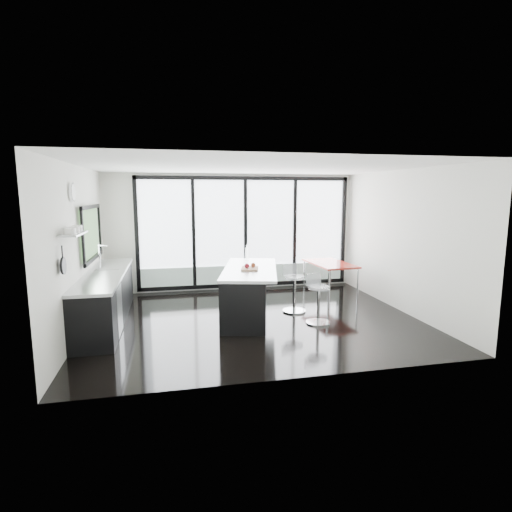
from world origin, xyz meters
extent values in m
cube|color=black|center=(0.00, 0.00, 0.00)|extent=(6.00, 5.00, 0.00)
cube|color=white|center=(0.00, 0.00, 2.80)|extent=(6.00, 5.00, 0.00)
cube|color=silver|center=(0.00, 2.50, 1.40)|extent=(6.00, 0.00, 2.80)
cube|color=white|center=(0.30, 2.47, 1.40)|extent=(5.00, 0.02, 2.50)
cube|color=slate|center=(0.30, 2.43, 0.37)|extent=(5.00, 0.02, 0.44)
cube|color=black|center=(-0.95, 2.43, 1.40)|extent=(0.08, 0.04, 2.50)
cube|color=black|center=(0.30, 2.43, 1.40)|extent=(0.08, 0.04, 2.50)
cube|color=black|center=(1.55, 2.43, 1.40)|extent=(0.08, 0.04, 2.50)
cube|color=silver|center=(0.00, -2.50, 1.40)|extent=(6.00, 0.00, 2.80)
cube|color=silver|center=(-3.00, 0.00, 1.40)|extent=(0.00, 5.00, 2.80)
cube|color=#496A42|center=(-2.97, 0.90, 1.60)|extent=(0.02, 1.60, 0.90)
cube|color=#AAADAF|center=(-2.87, -0.85, 1.75)|extent=(0.25, 0.80, 0.03)
cylinder|color=white|center=(-2.97, -0.30, 2.35)|extent=(0.04, 0.30, 0.30)
cylinder|color=black|center=(-2.94, -1.25, 1.35)|extent=(0.03, 0.24, 0.24)
cube|color=silver|center=(3.00, 0.00, 1.40)|extent=(0.00, 5.00, 2.80)
cube|color=black|center=(-2.67, 0.40, 0.43)|extent=(0.65, 3.20, 0.87)
cube|color=#AAADAF|center=(-2.67, 0.40, 0.90)|extent=(0.69, 3.24, 0.05)
cube|color=#AAADAF|center=(-2.67, 0.90, 0.90)|extent=(0.45, 0.48, 0.06)
cylinder|color=silver|center=(-2.82, 0.90, 1.14)|extent=(0.02, 0.02, 0.44)
cube|color=#AAADAF|center=(-2.36, -0.35, 0.42)|extent=(0.03, 0.60, 0.80)
cube|color=black|center=(-0.11, 0.23, 0.44)|extent=(1.29, 2.37, 0.89)
cube|color=#AAADAF|center=(-0.03, 0.21, 0.92)|extent=(1.50, 2.48, 0.05)
cube|color=tan|center=(-0.07, 0.06, 0.96)|extent=(0.40, 0.47, 0.03)
sphere|color=maroon|center=(-0.13, 0.02, 1.02)|extent=(0.11, 0.11, 0.09)
sphere|color=maroon|center=(0.00, 0.09, 1.01)|extent=(0.10, 0.10, 0.09)
cylinder|color=silver|center=(0.05, 0.98, 1.08)|extent=(0.09, 0.09, 0.29)
cylinder|color=silver|center=(1.08, -0.49, 0.35)|extent=(0.56, 0.56, 0.70)
cylinder|color=silver|center=(0.88, 0.30, 0.37)|extent=(0.60, 0.60, 0.73)
cube|color=#A6261C|center=(2.09, 1.44, 0.38)|extent=(0.91, 1.47, 0.76)
camera|label=1|loc=(-1.49, -7.07, 2.32)|focal=28.00mm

